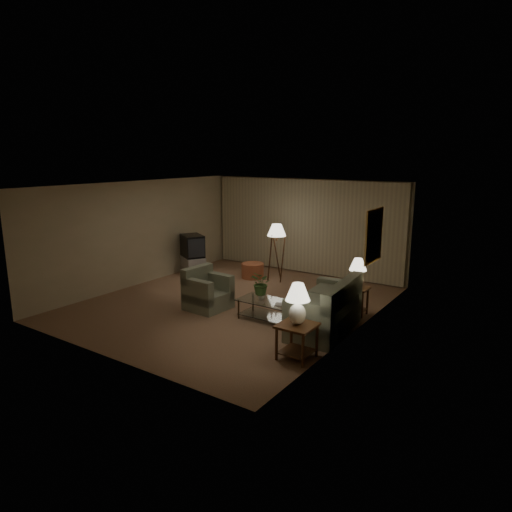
{
  "coord_description": "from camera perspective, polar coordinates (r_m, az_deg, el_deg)",
  "views": [
    {
      "loc": [
        6.07,
        -8.02,
        3.35
      ],
      "look_at": [
        0.24,
        0.6,
        1.03
      ],
      "focal_mm": 32.0,
      "sensor_mm": 36.0,
      "label": 1
    }
  ],
  "objects": [
    {
      "name": "armchair",
      "position": [
        10.15,
        -6.01,
        -4.61
      ],
      "size": [
        0.94,
        0.9,
        0.73
      ],
      "rotation": [
        0.0,
        0.0,
        1.52
      ],
      "color": "gray",
      "rests_on": "ground"
    },
    {
      "name": "floor_lamp",
      "position": [
        12.24,
        2.58,
        0.59
      ],
      "size": [
        0.5,
        0.5,
        1.55
      ],
      "color": "#3A1F10",
      "rests_on": "ground"
    },
    {
      "name": "ottoman",
      "position": [
        12.65,
        -0.42,
        -1.82
      ],
      "size": [
        0.63,
        0.63,
        0.41
      ],
      "primitive_type": "cylinder",
      "rotation": [
        0.0,
        0.0,
        0.02
      ],
      "color": "#B05C3B",
      "rests_on": "ground"
    },
    {
      "name": "vase",
      "position": [
        9.46,
        0.69,
        -5.04
      ],
      "size": [
        0.16,
        0.16,
        0.14
      ],
      "primitive_type": "imported",
      "rotation": [
        0.0,
        0.0,
        -0.21
      ],
      "color": "white",
      "rests_on": "coffee_table"
    },
    {
      "name": "book",
      "position": [
        9.2,
        2.43,
        -6.0
      ],
      "size": [
        0.2,
        0.23,
        0.02
      ],
      "primitive_type": "imported",
      "rotation": [
        0.0,
        0.0,
        0.29
      ],
      "color": "olive",
      "rests_on": "coffee_table"
    },
    {
      "name": "table_lamp_near",
      "position": [
        7.52,
        5.24,
        -5.54
      ],
      "size": [
        0.41,
        0.41,
        0.71
      ],
      "color": "white",
      "rests_on": "side_table_near"
    },
    {
      "name": "coffee_table",
      "position": [
        9.45,
        1.45,
        -6.4
      ],
      "size": [
        1.23,
        0.67,
        0.41
      ],
      "color": "silver",
      "rests_on": "ground"
    },
    {
      "name": "side_table_far",
      "position": [
        9.97,
        12.45,
        -4.97
      ],
      "size": [
        0.48,
        0.4,
        0.6
      ],
      "color": "#3A1F10",
      "rests_on": "ground"
    },
    {
      "name": "ground",
      "position": [
        10.61,
        -2.91,
        -5.85
      ],
      "size": [
        7.0,
        7.0,
        0.0
      ],
      "primitive_type": "plane",
      "color": "tan",
      "rests_on": "ground"
    },
    {
      "name": "crt_tv",
      "position": [
        13.09,
        -7.96,
        1.28
      ],
      "size": [
        1.18,
        1.16,
        0.63
      ],
      "primitive_type": "cube",
      "rotation": [
        0.0,
        0.0,
        -0.53
      ],
      "color": "black",
      "rests_on": "tv_cabinet"
    },
    {
      "name": "table_lamp_far",
      "position": [
        9.81,
        12.61,
        -1.76
      ],
      "size": [
        0.37,
        0.37,
        0.63
      ],
      "color": "white",
      "rests_on": "side_table_far"
    },
    {
      "name": "side_table_near",
      "position": [
        7.73,
        5.15,
        -9.77
      ],
      "size": [
        0.6,
        0.6,
        0.6
      ],
      "color": "#3A1F10",
      "rests_on": "ground"
    },
    {
      "name": "room_shell",
      "position": [
        11.4,
        1.66,
        4.49
      ],
      "size": [
        6.04,
        7.02,
        2.72
      ],
      "color": "beige",
      "rests_on": "ground"
    },
    {
      "name": "sofa",
      "position": [
        8.92,
        8.54,
        -6.81
      ],
      "size": [
        1.99,
        1.22,
        0.82
      ],
      "rotation": [
        0.0,
        0.0,
        -1.49
      ],
      "color": "gray",
      "rests_on": "ground"
    },
    {
      "name": "flowers",
      "position": [
        9.37,
        0.69,
        -3.18
      ],
      "size": [
        0.55,
        0.52,
        0.49
      ],
      "primitive_type": "imported",
      "rotation": [
        0.0,
        0.0,
        -0.35
      ],
      "color": "#3C652D",
      "rests_on": "vase"
    },
    {
      "name": "tv_cabinet",
      "position": [
        13.21,
        -7.88,
        -1.12
      ],
      "size": [
        1.29,
        1.25,
        0.5
      ],
      "primitive_type": "cube",
      "rotation": [
        0.0,
        0.0,
        -0.53
      ],
      "color": "#9C9C9E",
      "rests_on": "ground"
    }
  ]
}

